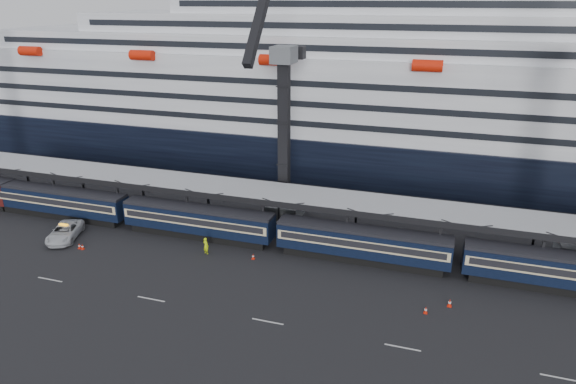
% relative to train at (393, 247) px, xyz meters
% --- Properties ---
extents(ground, '(260.00, 260.00, 0.00)m').
position_rel_train_xyz_m(ground, '(4.65, -10.00, -2.20)').
color(ground, black).
rests_on(ground, ground).
extents(lane_markings, '(111.00, 4.27, 0.02)m').
position_rel_train_xyz_m(lane_markings, '(12.80, -15.23, -2.19)').
color(lane_markings, beige).
rests_on(lane_markings, ground).
extents(train, '(133.05, 3.00, 4.05)m').
position_rel_train_xyz_m(train, '(0.00, 0.00, 0.00)').
color(train, black).
rests_on(train, ground).
extents(canopy, '(130.00, 6.25, 5.53)m').
position_rel_train_xyz_m(canopy, '(4.65, 4.00, 3.05)').
color(canopy, '#A2A5AB').
rests_on(canopy, ground).
extents(cruise_ship, '(214.09, 28.84, 34.00)m').
position_rel_train_xyz_m(cruise_ship, '(3.57, 35.99, 10.14)').
color(cruise_ship, black).
rests_on(cruise_ship, ground).
extents(crane_dark_near, '(4.50, 17.75, 35.08)m').
position_rel_train_xyz_m(crane_dark_near, '(-15.35, 8.59, 9.73)').
color(crane_dark_near, '#53575C').
rests_on(crane_dark_near, ground).
extents(pickup_truck, '(4.99, 7.03, 1.78)m').
position_rel_train_xyz_m(pickup_truck, '(-38.48, -5.51, -1.31)').
color(pickup_truck, silver).
rests_on(pickup_truck, ground).
extents(worker, '(0.84, 0.68, 1.98)m').
position_rel_train_xyz_m(worker, '(-20.52, -3.78, -1.21)').
color(worker, '#D3F70D').
rests_on(worker, ground).
extents(traffic_cone_a, '(0.34, 0.34, 0.68)m').
position_rel_train_xyz_m(traffic_cone_a, '(-35.11, -7.19, -1.86)').
color(traffic_cone_a, red).
rests_on(traffic_cone_a, ground).
extents(traffic_cone_b, '(0.34, 0.34, 0.68)m').
position_rel_train_xyz_m(traffic_cone_b, '(-34.65, -7.22, -1.86)').
color(traffic_cone_b, red).
rests_on(traffic_cone_b, ground).
extents(traffic_cone_c, '(0.34, 0.34, 0.68)m').
position_rel_train_xyz_m(traffic_cone_c, '(-14.94, -3.37, -1.87)').
color(traffic_cone_c, red).
rests_on(traffic_cone_c, ground).
extents(traffic_cone_d, '(0.35, 0.35, 0.70)m').
position_rel_train_xyz_m(traffic_cone_d, '(4.12, -8.27, -1.85)').
color(traffic_cone_d, red).
rests_on(traffic_cone_d, ground).
extents(traffic_cone_e, '(0.40, 0.40, 0.81)m').
position_rel_train_xyz_m(traffic_cone_e, '(6.19, -6.44, -1.80)').
color(traffic_cone_e, red).
rests_on(traffic_cone_e, ground).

